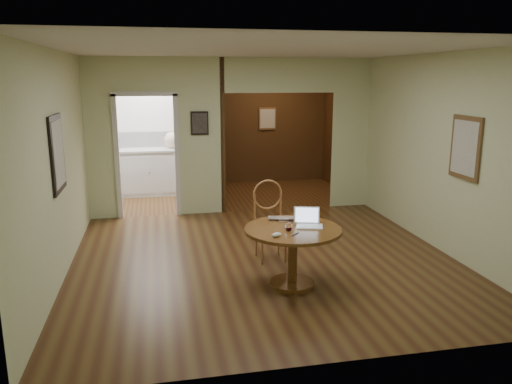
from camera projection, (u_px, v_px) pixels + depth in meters
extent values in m
plane|color=#412312|center=(265.00, 260.00, 6.62)|extent=(5.00, 5.00, 0.00)
plane|color=silver|center=(265.00, 49.00, 6.01)|extent=(5.00, 5.00, 0.00)
plane|color=beige|center=(333.00, 210.00, 3.93)|extent=(5.00, 0.00, 5.00)
plane|color=beige|center=(57.00, 166.00, 5.83)|extent=(0.00, 5.00, 5.00)
plane|color=beige|center=(444.00, 154.00, 6.79)|extent=(0.00, 5.00, 5.00)
cube|color=beige|center=(100.00, 140.00, 8.27)|extent=(0.50, 2.70, 0.04)
cube|color=beige|center=(200.00, 138.00, 8.59)|extent=(0.80, 2.70, 0.04)
cube|color=beige|center=(350.00, 134.00, 9.11)|extent=(0.70, 2.70, 0.04)
plane|color=white|center=(155.00, 127.00, 10.35)|extent=(2.70, 0.00, 2.70)
plane|color=#36230F|center=(267.00, 123.00, 11.31)|extent=(2.70, 0.00, 2.70)
cube|color=#36230F|center=(214.00, 130.00, 9.86)|extent=(0.08, 2.50, 2.70)
cube|color=black|center=(57.00, 154.00, 5.80)|extent=(0.03, 0.70, 0.90)
cube|color=brown|center=(466.00, 148.00, 6.28)|extent=(0.03, 0.60, 0.80)
cube|color=black|center=(200.00, 123.00, 8.51)|extent=(0.30, 0.03, 0.40)
cube|color=beige|center=(267.00, 119.00, 11.27)|extent=(0.40, 0.03, 0.50)
cube|color=white|center=(156.00, 139.00, 10.39)|extent=(2.00, 0.02, 0.32)
cylinder|color=brown|center=(292.00, 283.00, 5.82)|extent=(0.52, 0.52, 0.05)
cylinder|color=brown|center=(292.00, 257.00, 5.75)|extent=(0.11, 0.11, 0.60)
cylinder|color=brown|center=(293.00, 230.00, 5.67)|extent=(1.11, 1.11, 0.04)
cylinder|color=#9E6B38|center=(271.00, 225.00, 6.55)|extent=(0.47, 0.47, 0.03)
cylinder|color=#9E6B38|center=(262.00, 247.00, 6.41)|extent=(0.03, 0.03, 0.48)
cylinder|color=#9E6B38|center=(286.00, 245.00, 6.49)|extent=(0.03, 0.03, 0.48)
cylinder|color=#9E6B38|center=(256.00, 239.00, 6.71)|extent=(0.03, 0.03, 0.48)
cylinder|color=#9E6B38|center=(279.00, 237.00, 6.79)|extent=(0.03, 0.03, 0.48)
cylinder|color=#9E6B38|center=(255.00, 208.00, 6.61)|extent=(0.03, 0.03, 0.38)
cylinder|color=#9E6B38|center=(281.00, 206.00, 6.70)|extent=(0.03, 0.03, 0.38)
torus|color=#9E6B38|center=(268.00, 195.00, 6.62)|extent=(0.41, 0.05, 0.41)
cube|color=white|center=(310.00, 227.00, 5.70)|extent=(0.34, 0.28, 0.01)
cube|color=silver|center=(310.00, 226.00, 5.68)|extent=(0.27, 0.17, 0.00)
cube|color=white|center=(307.00, 215.00, 5.80)|extent=(0.30, 0.14, 0.20)
cube|color=#8D9EB3|center=(307.00, 215.00, 5.79)|extent=(0.26, 0.11, 0.16)
imported|color=silver|center=(284.00, 220.00, 5.95)|extent=(0.41, 0.31, 0.03)
ellipsoid|color=white|center=(277.00, 235.00, 5.36)|extent=(0.13, 0.09, 0.05)
cylinder|color=#0D0C59|center=(295.00, 234.00, 5.43)|extent=(0.11, 0.11, 0.01)
cube|color=silver|center=(157.00, 172.00, 10.27)|extent=(2.00, 0.55, 0.90)
cube|color=silver|center=(156.00, 150.00, 10.16)|extent=(2.06, 0.60, 0.04)
sphere|color=#B20C0C|center=(150.00, 173.00, 9.95)|extent=(0.03, 0.03, 0.03)
sphere|color=#B20C0C|center=(200.00, 171.00, 10.14)|extent=(0.03, 0.03, 0.03)
ellipsoid|color=#C4B18F|center=(172.00, 140.00, 10.18)|extent=(0.35, 0.30, 0.34)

